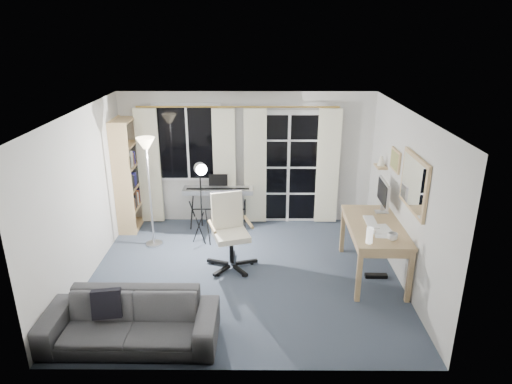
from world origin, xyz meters
TOP-DOWN VIEW (x-y plane):
  - floor at (0.00, 0.00)m, footprint 4.50×4.00m
  - window at (-1.05, 1.97)m, footprint 1.20×0.08m
  - french_door at (0.75, 1.97)m, footprint 1.32×0.09m
  - curtains at (-0.14, 1.88)m, footprint 3.60×0.07m
  - bookshelf at (-2.13, 1.75)m, footprint 0.33×0.93m
  - torchiere_lamp at (-1.54, 0.96)m, footprint 0.31×0.31m
  - keyboard_piano at (-0.51, 1.70)m, footprint 1.25×0.61m
  - studio_light at (-0.71, 0.95)m, footprint 0.34×0.34m
  - office_chair at (-0.23, 0.33)m, footprint 0.79×0.75m
  - desk at (1.88, 0.01)m, footprint 0.78×1.51m
  - monitor at (2.08, 0.46)m, footprint 0.20×0.58m
  - desk_clutter at (1.81, -0.22)m, footprint 0.48×0.91m
  - mug at (1.98, -0.49)m, footprint 0.13×0.11m
  - wall_mirror at (2.22, -0.35)m, footprint 0.04×0.94m
  - framed_print at (2.23, 0.55)m, footprint 0.03×0.42m
  - wall_shelf at (2.16, 1.05)m, footprint 0.16×0.30m
  - sofa at (-1.26, -1.55)m, footprint 1.99×0.60m

SIDE VIEW (x-z plane):
  - floor at x=0.00m, z-range -0.02..0.00m
  - sofa at x=-1.26m, z-range 0.00..0.78m
  - desk_clutter at x=1.81m, z-range 0.12..1.14m
  - office_chair at x=-0.23m, z-range 0.10..1.23m
  - keyboard_piano at x=-0.51m, z-range 0.23..1.13m
  - desk at x=1.88m, z-range 0.30..1.10m
  - mug at x=1.98m, z-range 0.80..0.93m
  - bookshelf at x=-2.13m, z-range -0.05..1.94m
  - french_door at x=0.75m, z-range -0.03..2.08m
  - curtains at x=-0.14m, z-range 0.03..2.16m
  - monitor at x=2.08m, z-range 0.85..1.36m
  - studio_light at x=-0.71m, z-range 0.44..1.91m
  - wall_shelf at x=2.16m, z-range 1.32..1.50m
  - torchiere_lamp at x=-1.54m, z-range 0.56..2.40m
  - window at x=-1.05m, z-range 0.80..2.20m
  - wall_mirror at x=2.22m, z-range 1.18..1.92m
  - framed_print at x=2.23m, z-range 1.44..1.76m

